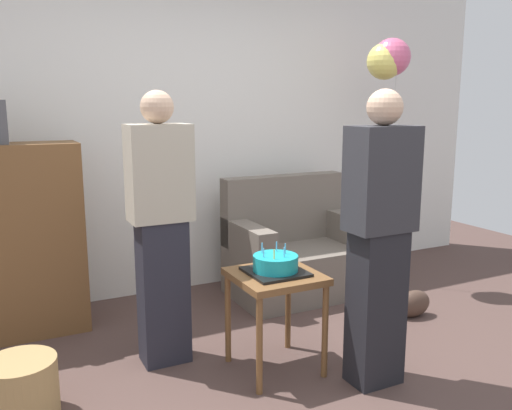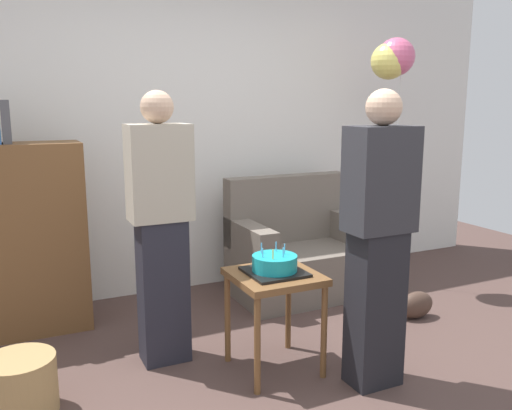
# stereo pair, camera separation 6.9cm
# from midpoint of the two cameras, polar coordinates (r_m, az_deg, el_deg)

# --- Properties ---
(ground_plane) EXTENTS (8.00, 8.00, 0.00)m
(ground_plane) POSITION_cam_midpoint_polar(r_m,az_deg,el_deg) (3.09, 6.68, -19.55)
(ground_plane) COLOR #4C3833
(wall_back) EXTENTS (6.00, 0.10, 2.70)m
(wall_back) POSITION_cam_midpoint_polar(r_m,az_deg,el_deg) (4.52, -7.44, 8.11)
(wall_back) COLOR silver
(wall_back) RESTS_ON ground_plane
(couch) EXTENTS (1.10, 0.70, 0.96)m
(couch) POSITION_cam_midpoint_polar(r_m,az_deg,el_deg) (4.45, 3.81, -5.09)
(couch) COLOR #6B6056
(couch) RESTS_ON ground_plane
(bookshelf) EXTENTS (0.80, 0.36, 1.60)m
(bookshelf) POSITION_cam_midpoint_polar(r_m,az_deg,el_deg) (3.91, -24.44, -3.09)
(bookshelf) COLOR brown
(bookshelf) RESTS_ON ground_plane
(side_table) EXTENTS (0.48, 0.48, 0.59)m
(side_table) POSITION_cam_midpoint_polar(r_m,az_deg,el_deg) (3.13, 1.43, -8.84)
(side_table) COLOR brown
(side_table) RESTS_ON ground_plane
(birthday_cake) EXTENTS (0.32, 0.32, 0.17)m
(birthday_cake) POSITION_cam_midpoint_polar(r_m,az_deg,el_deg) (3.09, 1.44, -6.39)
(birthday_cake) COLOR black
(birthday_cake) RESTS_ON side_table
(person_blowing_candles) EXTENTS (0.36, 0.22, 1.63)m
(person_blowing_candles) POSITION_cam_midpoint_polar(r_m,az_deg,el_deg) (3.20, -10.70, -2.46)
(person_blowing_candles) COLOR #23232D
(person_blowing_candles) RESTS_ON ground_plane
(person_holding_cake) EXTENTS (0.36, 0.22, 1.63)m
(person_holding_cake) POSITION_cam_midpoint_polar(r_m,az_deg,el_deg) (2.96, 12.33, -3.57)
(person_holding_cake) COLOR black
(person_holding_cake) RESTS_ON ground_plane
(wicker_basket) EXTENTS (0.36, 0.36, 0.30)m
(wicker_basket) POSITION_cam_midpoint_polar(r_m,az_deg,el_deg) (3.08, -24.38, -17.39)
(wicker_basket) COLOR #A88451
(wicker_basket) RESTS_ON ground_plane
(handbag) EXTENTS (0.28, 0.14, 0.20)m
(handbag) POSITION_cam_midpoint_polar(r_m,az_deg,el_deg) (4.17, 16.02, -10.07)
(handbag) COLOR #473328
(handbag) RESTS_ON ground_plane
(balloon_bunch) EXTENTS (0.35, 0.32, 2.07)m
(balloon_bunch) POSITION_cam_midpoint_polar(r_m,az_deg,el_deg) (4.59, 13.52, 14.88)
(balloon_bunch) COLOR silver
(balloon_bunch) RESTS_ON ground_plane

